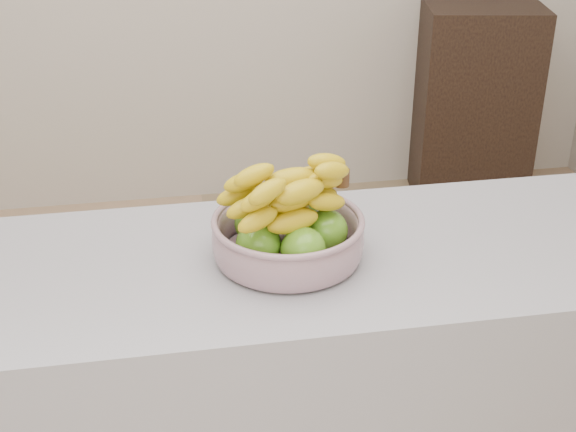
# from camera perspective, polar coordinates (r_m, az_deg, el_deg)

# --- Properties ---
(counter) EXTENTS (2.00, 0.60, 0.90)m
(counter) POSITION_cam_1_polar(r_m,az_deg,el_deg) (2.00, -1.84, -14.26)
(counter) COLOR gray
(counter) RESTS_ON ground
(cabinet) EXTENTS (0.60, 0.51, 0.96)m
(cabinet) POSITION_cam_1_polar(r_m,az_deg,el_deg) (3.99, 13.08, 7.74)
(cabinet) COLOR black
(cabinet) RESTS_ON ground
(fruit_bowl) EXTENTS (0.33, 0.33, 0.21)m
(fruit_bowl) POSITION_cam_1_polar(r_m,az_deg,el_deg) (1.71, 0.01, -0.99)
(fruit_bowl) COLOR #A5B0C6
(fruit_bowl) RESTS_ON counter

